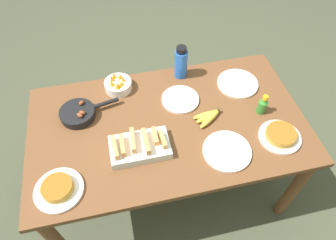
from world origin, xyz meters
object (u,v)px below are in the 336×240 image
empty_plate_far_left (180,99)px  fruit_bowl_mango (118,85)px  frittata_plate_center (280,135)px  hot_sauce_bottle (263,105)px  melon_tray (139,146)px  empty_plate_near_front (238,83)px  banana_bunch (208,116)px  frittata_plate_side (58,189)px  empty_plate_far_right (227,151)px  water_bottle (181,63)px  skillet (79,113)px

empty_plate_far_left → fruit_bowl_mango: bearing=153.1°
frittata_plate_center → hot_sauce_bottle: hot_sauce_bottle is taller
melon_tray → empty_plate_near_front: size_ratio=1.22×
banana_bunch → empty_plate_near_front: bearing=40.2°
frittata_plate_side → empty_plate_far_right: 0.88m
frittata_plate_center → water_bottle: (-0.41, 0.61, 0.08)m
banana_bunch → empty_plate_far_left: 0.21m
empty_plate_near_front → empty_plate_far_left: bearing=-172.4°
empty_plate_far_left → empty_plate_far_right: size_ratio=0.88×
frittata_plate_side → empty_plate_near_front: 1.23m
skillet → frittata_plate_center: size_ratio=1.51×
frittata_plate_side → empty_plate_far_left: bearing=31.7°
melon_tray → skillet: size_ratio=0.91×
skillet → empty_plate_far_left: bearing=-13.0°
skillet → empty_plate_near_front: skillet is taller
water_bottle → frittata_plate_center: bearing=-55.9°
empty_plate_near_front → fruit_bowl_mango: size_ratio=1.53×
frittata_plate_side → water_bottle: 1.03m
melon_tray → hot_sauce_bottle: size_ratio=2.36×
frittata_plate_center → water_bottle: 0.74m
melon_tray → skillet: melon_tray is taller
skillet → melon_tray: bearing=-57.4°
frittata_plate_side → empty_plate_near_front: frittata_plate_side is taller
frittata_plate_center → hot_sauce_bottle: (-0.03, 0.20, 0.04)m
empty_plate_far_left → hot_sauce_bottle: bearing=-23.4°
frittata_plate_side → empty_plate_far_right: size_ratio=0.93×
skillet → empty_plate_far_left: (0.61, -0.01, -0.02)m
empty_plate_far_left → banana_bunch: bearing=-54.3°
banana_bunch → frittata_plate_center: size_ratio=0.77×
banana_bunch → frittata_plate_center: bearing=-32.5°
banana_bunch → fruit_bowl_mango: bearing=143.6°
frittata_plate_side → empty_plate_far_left: 0.85m
banana_bunch → melon_tray: (-0.43, -0.13, 0.02)m
melon_tray → empty_plate_near_front: 0.78m
empty_plate_near_front → hot_sauce_bottle: (0.05, -0.25, 0.05)m
banana_bunch → melon_tray: melon_tray is taller
skillet → hot_sauce_bottle: bearing=-23.0°
frittata_plate_side → melon_tray: bearing=19.3°
empty_plate_near_front → hot_sauce_bottle: 0.26m
skillet → water_bottle: 0.70m
water_bottle → empty_plate_far_right: bearing=-81.3°
empty_plate_far_right → fruit_bowl_mango: 0.79m
melon_tray → empty_plate_far_right: melon_tray is taller
empty_plate_far_left → hot_sauce_bottle: 0.49m
empty_plate_far_left → empty_plate_near_front: bearing=7.6°
banana_bunch → melon_tray: 0.44m
banana_bunch → fruit_bowl_mango: 0.60m
water_bottle → hot_sauce_bottle: (0.39, -0.41, -0.05)m
melon_tray → empty_plate_far_left: size_ratio=1.39×
empty_plate_near_front → empty_plate_far_left: same height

